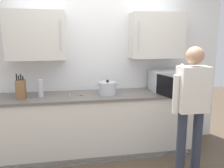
{
  "coord_description": "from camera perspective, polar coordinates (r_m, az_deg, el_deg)",
  "views": [
    {
      "loc": [
        -0.43,
        -2.36,
        1.7
      ],
      "look_at": [
        0.15,
        0.8,
        1.05
      ],
      "focal_mm": 37.49,
      "sensor_mm": 36.0,
      "label": 1
    }
  ],
  "objects": [
    {
      "name": "back_wall_tiled",
      "position": [
        3.56,
        -3.45,
        7.66
      ],
      "size": [
        3.96,
        0.44,
        2.79
      ],
      "color": "white",
      "rests_on": "ground_plane"
    },
    {
      "name": "stock_pot",
      "position": [
        3.3,
        -1.1,
        -1.01
      ],
      "size": [
        0.35,
        0.26,
        0.21
      ],
      "color": "#B7BABF",
      "rests_on": "counter_unit"
    },
    {
      "name": "wooden_spoon",
      "position": [
        3.29,
        -9.02,
        -2.6
      ],
      "size": [
        0.21,
        0.26,
        0.02
      ],
      "color": "tan",
      "rests_on": "counter_unit"
    },
    {
      "name": "microwave_oven",
      "position": [
        3.61,
        13.49,
        0.76
      ],
      "size": [
        0.55,
        0.77,
        0.3
      ],
      "color": "#B7BABF",
      "rests_on": "counter_unit"
    },
    {
      "name": "knife_block",
      "position": [
        3.3,
        -21.33,
        -1.15
      ],
      "size": [
        0.11,
        0.15,
        0.33
      ],
      "color": "brown",
      "rests_on": "counter_unit"
    },
    {
      "name": "counter_unit",
      "position": [
        3.47,
        -2.62,
        -9.73
      ],
      "size": [
        2.86,
        0.64,
        0.9
      ],
      "color": "beige",
      "rests_on": "ground_plane"
    },
    {
      "name": "thermos_flask",
      "position": [
        3.28,
        -17.03,
        -0.98
      ],
      "size": [
        0.08,
        0.08,
        0.24
      ],
      "color": "#B7BABF",
      "rests_on": "counter_unit"
    },
    {
      "name": "person_figure",
      "position": [
        2.84,
        18.75,
        -4.36
      ],
      "size": [
        0.44,
        0.66,
        1.6
      ],
      "color": "#282D3D",
      "rests_on": "ground_plane"
    }
  ]
}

